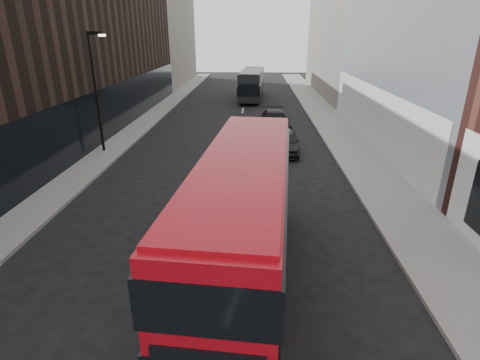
# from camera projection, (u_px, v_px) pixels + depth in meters

# --- Properties ---
(sidewalk_right) EXTENTS (3.00, 80.00, 0.15)m
(sidewalk_right) POSITION_uv_depth(u_px,v_px,m) (334.00, 128.00, 29.56)
(sidewalk_right) COLOR slate
(sidewalk_right) RESTS_ON ground
(sidewalk_left) EXTENTS (2.00, 80.00, 0.15)m
(sidewalk_left) POSITION_uv_depth(u_px,v_px,m) (141.00, 126.00, 30.15)
(sidewalk_left) COLOR slate
(sidewalk_left) RESTS_ON ground
(building_victorian) EXTENTS (6.50, 24.00, 21.00)m
(building_victorian) POSITION_uv_depth(u_px,v_px,m) (344.00, 9.00, 43.54)
(building_victorian) COLOR slate
(building_victorian) RESTS_ON ground
(building_left_mid) EXTENTS (5.00, 24.00, 14.00)m
(building_left_mid) POSITION_uv_depth(u_px,v_px,m) (110.00, 34.00, 32.38)
(building_left_mid) COLOR black
(building_left_mid) RESTS_ON ground
(building_left_far) EXTENTS (5.00, 20.00, 13.00)m
(building_left_far) POSITION_uv_depth(u_px,v_px,m) (167.00, 37.00, 53.01)
(building_left_far) COLOR slate
(building_left_far) RESTS_ON ground
(street_lamp) EXTENTS (1.06, 0.22, 7.00)m
(street_lamp) POSITION_uv_depth(u_px,v_px,m) (96.00, 85.00, 22.14)
(street_lamp) COLOR black
(street_lamp) RESTS_ON sidewalk_left
(red_bus) EXTENTS (3.23, 10.20, 4.06)m
(red_bus) POSITION_uv_depth(u_px,v_px,m) (244.00, 215.00, 10.60)
(red_bus) COLOR #A70A15
(red_bus) RESTS_ON ground
(grey_bus) EXTENTS (2.96, 10.05, 3.21)m
(grey_bus) POSITION_uv_depth(u_px,v_px,m) (252.00, 84.00, 42.07)
(grey_bus) COLOR black
(grey_bus) RESTS_ON ground
(car_a) EXTENTS (1.85, 4.20, 1.41)m
(car_a) POSITION_uv_depth(u_px,v_px,m) (285.00, 142.00, 23.46)
(car_a) COLOR black
(car_a) RESTS_ON ground
(car_b) EXTENTS (1.85, 4.30, 1.38)m
(car_b) POSITION_uv_depth(u_px,v_px,m) (265.00, 130.00, 26.37)
(car_b) COLOR gray
(car_b) RESTS_ON ground
(car_c) EXTENTS (2.39, 5.29, 1.50)m
(car_c) POSITION_uv_depth(u_px,v_px,m) (275.00, 121.00, 28.56)
(car_c) COLOR black
(car_c) RESTS_ON ground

